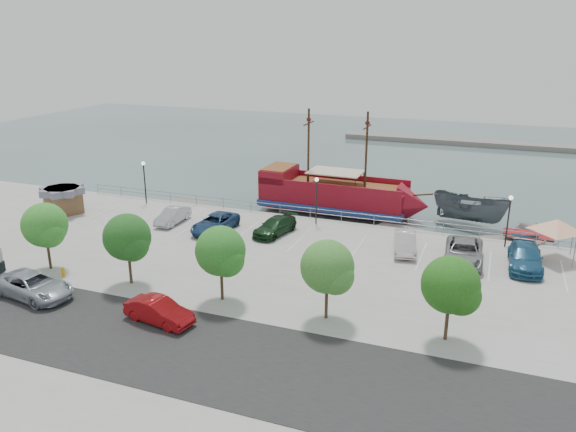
% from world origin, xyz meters
% --- Properties ---
extents(ground, '(160.00, 160.00, 0.00)m').
position_xyz_m(ground, '(0.00, 0.00, -1.00)').
color(ground, '#3A4B4B').
extents(land_slab, '(100.00, 58.00, 1.20)m').
position_xyz_m(land_slab, '(0.00, -21.00, -0.60)').
color(land_slab, '#989790').
rests_on(land_slab, ground).
extents(street, '(100.00, 8.00, 0.04)m').
position_xyz_m(street, '(0.00, -16.00, 0.01)').
color(street, black).
rests_on(street, land_slab).
extents(sidewalk, '(100.00, 4.00, 0.05)m').
position_xyz_m(sidewalk, '(0.00, -10.00, 0.01)').
color(sidewalk, gray).
rests_on(sidewalk, land_slab).
extents(seawall_railing, '(50.00, 0.06, 1.00)m').
position_xyz_m(seawall_railing, '(0.00, 7.80, 0.53)').
color(seawall_railing, gray).
rests_on(seawall_railing, land_slab).
extents(far_shore, '(40.00, 3.00, 0.80)m').
position_xyz_m(far_shore, '(10.00, 55.00, -0.60)').
color(far_shore, slate).
rests_on(far_shore, ground).
extents(pirate_ship, '(17.22, 5.18, 10.81)m').
position_xyz_m(pirate_ship, '(0.90, 13.11, 0.81)').
color(pirate_ship, maroon).
rests_on(pirate_ship, ground).
extents(patrol_boat, '(7.89, 4.92, 2.86)m').
position_xyz_m(patrol_boat, '(12.80, 13.87, 0.43)').
color(patrol_boat, '#4F585F').
rests_on(patrol_boat, ground).
extents(speedboat, '(5.08, 6.78, 1.33)m').
position_xyz_m(speedboat, '(17.87, 9.86, -0.33)').
color(speedboat, silver).
rests_on(speedboat, ground).
extents(dock_west, '(7.90, 4.51, 0.43)m').
position_xyz_m(dock_west, '(-13.26, 9.20, -0.78)').
color(dock_west, slate).
rests_on(dock_west, ground).
extents(dock_mid, '(7.31, 4.27, 0.40)m').
position_xyz_m(dock_mid, '(8.37, 9.20, -0.80)').
color(dock_mid, gray).
rests_on(dock_mid, ground).
extents(dock_east, '(7.92, 5.13, 0.44)m').
position_xyz_m(dock_east, '(14.65, 9.20, -0.78)').
color(dock_east, slate).
rests_on(dock_east, ground).
extents(shed, '(4.06, 4.06, 2.53)m').
position_xyz_m(shed, '(-23.42, 0.97, 1.35)').
color(shed, brown).
rests_on(shed, land_slab).
extents(canopy_tent, '(4.45, 4.45, 3.60)m').
position_xyz_m(canopy_tent, '(19.39, 5.20, 3.13)').
color(canopy_tent, slate).
rests_on(canopy_tent, land_slab).
extents(street_van, '(6.01, 3.46, 1.58)m').
position_xyz_m(street_van, '(-12.70, -13.94, 0.79)').
color(street_van, '#98A0AC').
rests_on(street_van, street).
extents(street_sedan, '(4.62, 2.26, 1.46)m').
position_xyz_m(street_sedan, '(-3.16, -13.95, 0.73)').
color(street_sedan, maroon).
rests_on(street_sedan, street).
extents(fire_hydrant, '(0.26, 0.26, 0.76)m').
position_xyz_m(fire_hydrant, '(-13.12, -10.80, 0.41)').
color(fire_hydrant, '#EEA30C').
rests_on(fire_hydrant, sidewalk).
extents(lamp_post_left, '(0.36, 0.36, 4.28)m').
position_xyz_m(lamp_post_left, '(-18.00, 6.50, 2.94)').
color(lamp_post_left, black).
rests_on(lamp_post_left, land_slab).
extents(lamp_post_mid, '(0.36, 0.36, 4.28)m').
position_xyz_m(lamp_post_mid, '(0.00, 6.50, 2.94)').
color(lamp_post_mid, black).
rests_on(lamp_post_mid, land_slab).
extents(lamp_post_right, '(0.36, 0.36, 4.28)m').
position_xyz_m(lamp_post_right, '(16.00, 6.50, 2.94)').
color(lamp_post_right, black).
rests_on(lamp_post_right, land_slab).
extents(tree_b, '(3.30, 3.20, 5.00)m').
position_xyz_m(tree_b, '(-14.85, -10.07, 3.30)').
color(tree_b, '#473321').
rests_on(tree_b, sidewalk).
extents(tree_c, '(3.30, 3.20, 5.00)m').
position_xyz_m(tree_c, '(-7.85, -10.07, 3.30)').
color(tree_c, '#473321').
rests_on(tree_c, sidewalk).
extents(tree_d, '(3.30, 3.20, 5.00)m').
position_xyz_m(tree_d, '(-0.85, -10.07, 3.30)').
color(tree_d, '#473321').
rests_on(tree_d, sidewalk).
extents(tree_e, '(3.30, 3.20, 5.00)m').
position_xyz_m(tree_e, '(6.15, -10.07, 3.30)').
color(tree_e, '#473321').
rests_on(tree_e, sidewalk).
extents(tree_f, '(3.30, 3.20, 5.00)m').
position_xyz_m(tree_f, '(13.15, -10.07, 3.30)').
color(tree_f, '#473321').
rests_on(tree_f, sidewalk).
extents(parked_car_b, '(1.50, 4.25, 1.40)m').
position_xyz_m(parked_car_b, '(-12.17, 2.10, 0.70)').
color(parked_car_b, '#A5A8AD').
rests_on(parked_car_b, land_slab).
extents(parked_car_c, '(2.73, 5.43, 1.47)m').
position_xyz_m(parked_car_c, '(-7.57, 1.53, 0.74)').
color(parked_car_c, navy).
rests_on(parked_car_c, land_slab).
extents(parked_car_d, '(2.92, 5.18, 1.42)m').
position_xyz_m(parked_car_d, '(-2.44, 2.63, 0.71)').
color(parked_car_d, black).
rests_on(parked_car_d, land_slab).
extents(parked_car_f, '(2.50, 4.93, 1.55)m').
position_xyz_m(parked_car_f, '(8.59, 2.57, 0.77)').
color(parked_car_f, beige).
rests_on(parked_car_f, land_slab).
extents(parked_car_g, '(3.02, 6.07, 1.65)m').
position_xyz_m(parked_car_g, '(13.08, 1.89, 0.83)').
color(parked_car_g, gray).
rests_on(parked_car_g, land_slab).
extents(parked_car_h, '(2.46, 5.74, 1.65)m').
position_xyz_m(parked_car_h, '(17.36, 2.53, 0.82)').
color(parked_car_h, '#205579').
rests_on(parked_car_h, land_slab).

